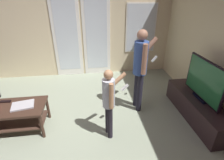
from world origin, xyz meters
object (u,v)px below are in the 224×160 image
person_child (109,99)px  laptop_closed (23,105)px  person_adult (141,65)px  tv_remote_black (5,101)px  tv_stand (197,108)px  coffee_table (17,113)px  flat_screen_tv (204,81)px

person_child → laptop_closed: 1.45m
person_adult → person_child: (-0.66, -0.67, -0.24)m
tv_remote_black → person_adult: bearing=8.6°
tv_stand → person_child: (-1.68, -0.23, 0.50)m
coffee_table → laptop_closed: 0.19m
flat_screen_tv → person_child: bearing=-172.2°
coffee_table → tv_remote_black: bearing=141.5°
tv_stand → laptop_closed: 3.08m
coffee_table → tv_stand: 3.20m
flat_screen_tv → person_adult: size_ratio=0.62×
tv_stand → tv_remote_black: tv_remote_black is taller
coffee_table → tv_remote_black: size_ratio=5.49×
coffee_table → flat_screen_tv: flat_screen_tv is taller
tv_remote_black → tv_stand: bearing=-0.1°
tv_remote_black → flat_screen_tv: bearing=-0.1°
coffee_table → tv_stand: (3.19, -0.11, -0.14)m
tv_stand → person_child: size_ratio=1.37×
coffee_table → laptop_closed: (0.12, 0.00, 0.14)m
coffee_table → flat_screen_tv: bearing=-1.9°
tv_stand → laptop_closed: (-3.07, 0.11, 0.28)m
coffee_table → person_adult: bearing=8.8°
person_adult → laptop_closed: size_ratio=4.65×
tv_remote_black → person_child: bearing=-11.8°
tv_stand → flat_screen_tv: (-0.00, 0.00, 0.57)m
person_adult → laptop_closed: 2.13m
person_child → flat_screen_tv: bearing=7.8°
person_adult → tv_remote_black: size_ratio=9.32×
laptop_closed → tv_stand: bearing=-13.9°
tv_stand → person_adult: bearing=156.4°
laptop_closed → tv_remote_black: bearing=142.1°
tv_stand → coffee_table: bearing=178.1°
person_child → tv_remote_black: person_child is taller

